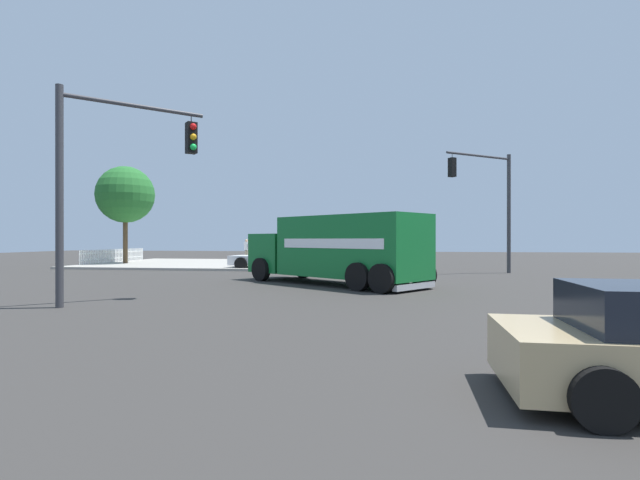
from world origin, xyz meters
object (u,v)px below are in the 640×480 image
(delivery_truck, at_px, (337,249))
(traffic_light_primary, at_px, (110,166))
(pedestrian_near_corner, at_px, (246,248))
(traffic_light_secondary, at_px, (491,194))
(pickup_white, at_px, (276,257))
(shade_tree_near, at_px, (125,195))

(delivery_truck, height_order, traffic_light_primary, traffic_light_primary)
(pedestrian_near_corner, bearing_deg, traffic_light_secondary, 59.44)
(traffic_light_primary, height_order, traffic_light_secondary, traffic_light_secondary)
(traffic_light_secondary, distance_m, pedestrian_near_corner, 19.23)
(traffic_light_primary, relative_size, pickup_white, 1.10)
(delivery_truck, xyz_separation_m, shade_tree_near, (-11.55, -16.23, 3.47))
(pedestrian_near_corner, height_order, shade_tree_near, shade_tree_near)
(delivery_truck, height_order, pickup_white, delivery_truck)
(traffic_light_primary, bearing_deg, shade_tree_near, -149.65)
(pickup_white, xyz_separation_m, pedestrian_near_corner, (-8.25, -4.44, 0.36))
(pedestrian_near_corner, bearing_deg, pickup_white, 28.29)
(traffic_light_secondary, bearing_deg, delivery_truck, -46.33)
(pickup_white, height_order, shade_tree_near, shade_tree_near)
(traffic_light_secondary, xyz_separation_m, pedestrian_near_corner, (-9.65, -16.34, -3.08))
(pedestrian_near_corner, bearing_deg, shade_tree_near, -54.87)
(delivery_truck, bearing_deg, traffic_light_secondary, 133.67)
(shade_tree_near, bearing_deg, pickup_white, 74.48)
(traffic_light_primary, relative_size, shade_tree_near, 0.87)
(delivery_truck, distance_m, pedestrian_near_corner, 18.91)
(traffic_light_primary, distance_m, traffic_light_secondary, 18.68)
(delivery_truck, distance_m, traffic_light_primary, 9.00)
(shade_tree_near, bearing_deg, pedestrian_near_corner, 125.13)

